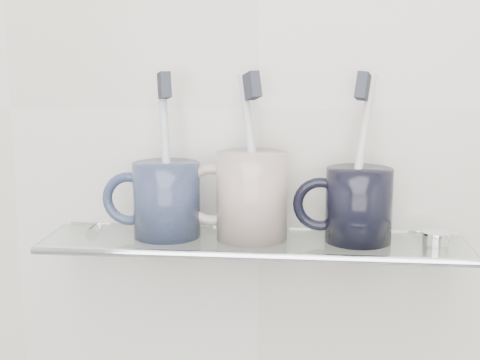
# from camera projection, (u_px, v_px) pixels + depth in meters

# --- Properties ---
(wall_back) EXTENTS (2.50, 0.00, 2.50)m
(wall_back) POSITION_uv_depth(u_px,v_px,m) (258.00, 109.00, 0.83)
(wall_back) COLOR beige
(wall_back) RESTS_ON ground
(shelf_glass) EXTENTS (0.50, 0.12, 0.01)m
(shelf_glass) POSITION_uv_depth(u_px,v_px,m) (254.00, 243.00, 0.79)
(shelf_glass) COLOR silver
(shelf_glass) RESTS_ON wall_back
(shelf_rail) EXTENTS (0.50, 0.01, 0.01)m
(shelf_rail) POSITION_uv_depth(u_px,v_px,m) (250.00, 256.00, 0.74)
(shelf_rail) COLOR silver
(shelf_rail) RESTS_ON shelf_glass
(bracket_left) EXTENTS (0.02, 0.03, 0.02)m
(bracket_left) POSITION_uv_depth(u_px,v_px,m) (95.00, 236.00, 0.86)
(bracket_left) COLOR silver
(bracket_left) RESTS_ON wall_back
(bracket_right) EXTENTS (0.02, 0.03, 0.02)m
(bracket_right) POSITION_uv_depth(u_px,v_px,m) (427.00, 246.00, 0.82)
(bracket_right) COLOR silver
(bracket_right) RESTS_ON wall_back
(mug_left) EXTENTS (0.10, 0.10, 0.09)m
(mug_left) POSITION_uv_depth(u_px,v_px,m) (167.00, 200.00, 0.80)
(mug_left) COLOR #1B2137
(mug_left) RESTS_ON shelf_glass
(mug_left_handle) EXTENTS (0.07, 0.01, 0.07)m
(mug_left_handle) POSITION_uv_depth(u_px,v_px,m) (129.00, 199.00, 0.80)
(mug_left_handle) COLOR #1B2137
(mug_left_handle) RESTS_ON mug_left
(toothbrush_left) EXTENTS (0.03, 0.04, 0.19)m
(toothbrush_left) POSITION_uv_depth(u_px,v_px,m) (166.00, 153.00, 0.79)
(toothbrush_left) COLOR silver
(toothbrush_left) RESTS_ON mug_left
(bristles_left) EXTENTS (0.02, 0.03, 0.03)m
(bristles_left) POSITION_uv_depth(u_px,v_px,m) (164.00, 85.00, 0.78)
(bristles_left) COLOR #272A33
(bristles_left) RESTS_ON toothbrush_left
(mug_center) EXTENTS (0.09, 0.09, 0.10)m
(mug_center) POSITION_uv_depth(u_px,v_px,m) (252.00, 196.00, 0.79)
(mug_center) COLOR silver
(mug_center) RESTS_ON shelf_glass
(mug_center_handle) EXTENTS (0.07, 0.01, 0.07)m
(mug_center_handle) POSITION_uv_depth(u_px,v_px,m) (212.00, 195.00, 0.79)
(mug_center_handle) COLOR silver
(mug_center_handle) RESTS_ON mug_center
(toothbrush_center) EXTENTS (0.04, 0.05, 0.19)m
(toothbrush_center) POSITION_uv_depth(u_px,v_px,m) (252.00, 155.00, 0.78)
(toothbrush_center) COLOR #B6B7D1
(toothbrush_center) RESTS_ON mug_center
(bristles_center) EXTENTS (0.03, 0.03, 0.03)m
(bristles_center) POSITION_uv_depth(u_px,v_px,m) (252.00, 86.00, 0.76)
(bristles_center) COLOR #272A33
(bristles_center) RESTS_ON toothbrush_center
(mug_right) EXTENTS (0.09, 0.09, 0.09)m
(mug_right) POSITION_uv_depth(u_px,v_px,m) (359.00, 205.00, 0.78)
(mug_right) COLOR black
(mug_right) RESTS_ON shelf_glass
(mug_right_handle) EXTENTS (0.06, 0.01, 0.06)m
(mug_right_handle) POSITION_uv_depth(u_px,v_px,m) (320.00, 204.00, 0.78)
(mug_right_handle) COLOR black
(mug_right_handle) RESTS_ON mug_right
(toothbrush_right) EXTENTS (0.04, 0.05, 0.19)m
(toothbrush_right) POSITION_uv_depth(u_px,v_px,m) (360.00, 156.00, 0.77)
(toothbrush_right) COLOR silver
(toothbrush_right) RESTS_ON mug_right
(bristles_right) EXTENTS (0.02, 0.03, 0.04)m
(bristles_right) POSITION_uv_depth(u_px,v_px,m) (363.00, 86.00, 0.75)
(bristles_right) COLOR #272A33
(bristles_right) RESTS_ON toothbrush_right
(chrome_cap) EXTENTS (0.03, 0.03, 0.01)m
(chrome_cap) POSITION_uv_depth(u_px,v_px,m) (436.00, 238.00, 0.78)
(chrome_cap) COLOR silver
(chrome_cap) RESTS_ON shelf_glass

